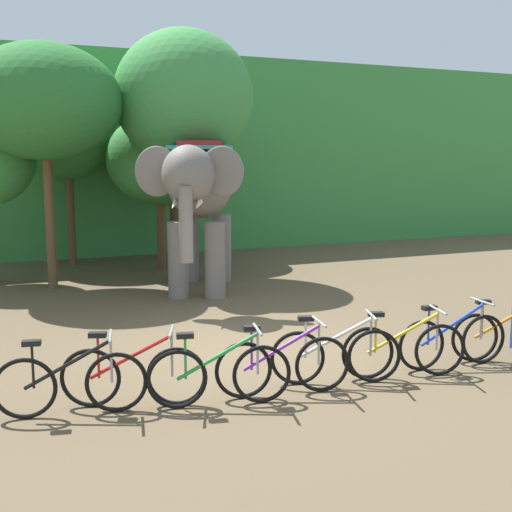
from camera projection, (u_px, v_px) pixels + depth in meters
The scene contains 16 objects.
ground_plane at pixel (250, 353), 9.51m from camera, with size 80.00×80.00×0.00m, color brown.
foliage_hedge at pixel (100, 155), 21.24m from camera, with size 36.00×6.00×6.05m, color #3D8E42.
tree_center at pixel (44, 102), 13.63m from camera, with size 3.35×3.35×5.37m.
tree_far_left at pixel (67, 128), 16.92m from camera, with size 2.76×2.76×5.09m.
tree_center_right at pixel (160, 160), 16.24m from camera, with size 2.72×2.72×4.06m.
tree_far_right at pixel (184, 99), 14.87m from camera, with size 3.28×3.28×5.90m.
tree_center_left at pixel (174, 142), 17.85m from camera, with size 3.26×3.26×4.79m.
elephant at pixel (199, 191), 13.54m from camera, with size 2.97×4.17×3.78m.
bike_black at pixel (71, 383), 7.12m from camera, with size 1.69×0.54×0.92m.
bike_red at pixel (133, 375), 7.39m from camera, with size 1.62×0.72×0.92m.
bike_green at pixel (220, 374), 7.40m from camera, with size 1.68×0.56×0.92m.
bike_purple at pixel (283, 365), 7.74m from camera, with size 1.69×0.52×0.92m.
bike_white at pixel (336, 355), 8.14m from camera, with size 1.64×0.68×0.92m.
bike_yellow at pixel (404, 349), 8.38m from camera, with size 1.67×0.61×0.92m.
bike_blue at pixel (453, 340), 8.80m from camera, with size 1.71×0.52×0.92m.
bike_orange at pixel (507, 334), 9.10m from camera, with size 1.67×0.61×0.92m.
Camera 1 is at (-3.45, -8.50, 2.88)m, focal length 44.37 mm.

